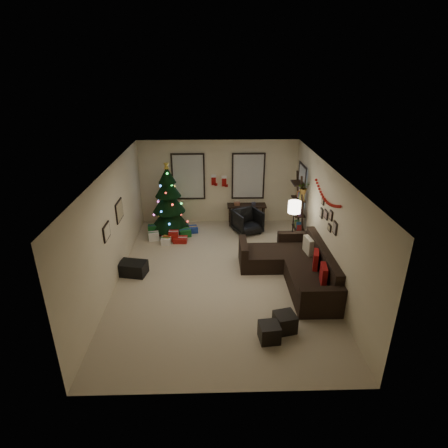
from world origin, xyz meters
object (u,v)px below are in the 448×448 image
Objects in this scene: desk at (247,207)px; sofa at (296,267)px; desk_chair at (247,222)px; bookshelf at (299,209)px; christmas_tree at (169,203)px.

sofa is at bearing -74.51° from desk.
desk_chair is (-0.03, -0.65, -0.22)m from desk.
desk is 1.69× the size of desk_chair.
bookshelf reaches higher than sofa.
desk_chair is at bearing -92.34° from desk.
bookshelf reaches higher than desk_chair.
sofa is at bearing -103.08° from bookshelf.
sofa is at bearing -94.82° from desk_chair.
bookshelf is at bearing -11.95° from christmas_tree.
bookshelf is at bearing -47.81° from desk_chair.
sofa is 2.33× the size of desk.
desk_chair is at bearing 109.53° from sofa.
desk is 0.69m from desk_chair.
desk is (2.43, 0.46, -0.34)m from christmas_tree.
christmas_tree is 3.06× the size of desk_chair.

